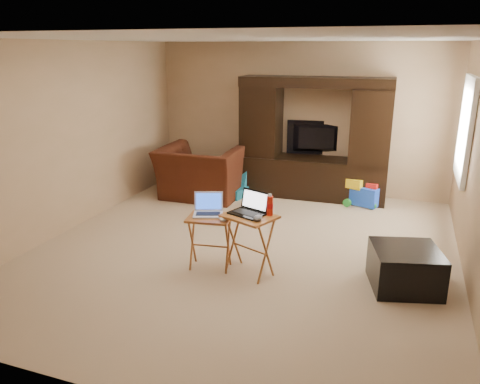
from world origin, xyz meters
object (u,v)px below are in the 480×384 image
at_px(push_toy, 361,191).
at_px(laptop_right, 247,204).
at_px(mouse_left, 223,219).
at_px(tray_table_left, 210,242).
at_px(entertainment_center, 314,139).
at_px(water_bottle, 270,206).
at_px(recliner, 201,172).
at_px(television, 316,139).
at_px(child_rocker, 233,180).
at_px(plush_toy, 258,206).
at_px(ottoman, 405,268).
at_px(laptop_left, 208,205).
at_px(tray_table_right, 249,245).
at_px(mouse_right, 258,218).

distance_m(push_toy, laptop_right, 3.04).
xyz_separation_m(push_toy, mouse_left, (-1.18, -2.93, 0.42)).
relative_size(tray_table_left, laptop_right, 1.73).
bearing_deg(entertainment_center, water_bottle, -89.54).
bearing_deg(entertainment_center, recliner, -160.86).
xyz_separation_m(television, push_toy, (0.84, -0.42, -0.72)).
height_order(child_rocker, mouse_left, mouse_left).
relative_size(plush_toy, mouse_left, 3.31).
height_order(television, child_rocker, television).
bearing_deg(ottoman, laptop_left, -173.50).
distance_m(tray_table_right, mouse_left, 0.42).
distance_m(child_rocker, push_toy, 2.09).
height_order(laptop_right, water_bottle, laptop_right).
xyz_separation_m(child_rocker, plush_toy, (0.73, -0.92, -0.07)).
distance_m(child_rocker, tray_table_left, 2.69).
height_order(entertainment_center, mouse_right, entertainment_center).
distance_m(push_toy, tray_table_right, 2.99).
distance_m(tray_table_right, mouse_right, 0.41).
bearing_deg(plush_toy, child_rocker, 128.32).
distance_m(tray_table_left, laptop_right, 0.65).
relative_size(entertainment_center, tray_table_right, 3.50).
relative_size(tray_table_left, laptop_left, 1.91).
bearing_deg(mouse_left, tray_table_left, 159.78).
xyz_separation_m(entertainment_center, child_rocker, (-1.24, -0.45, -0.70)).
height_order(tray_table_right, water_bottle, water_bottle).
height_order(tray_table_left, laptop_left, laptop_left).
bearing_deg(ottoman, recliner, 147.17).
relative_size(television, water_bottle, 4.73).
height_order(child_rocker, push_toy, child_rocker).
xyz_separation_m(recliner, mouse_left, (1.38, -2.45, 0.22)).
xyz_separation_m(tray_table_right, mouse_left, (-0.27, -0.09, 0.30)).
height_order(tray_table_left, water_bottle, water_bottle).
height_order(entertainment_center, television, entertainment_center).
xyz_separation_m(plush_toy, laptop_right, (0.40, -1.64, 0.60)).
bearing_deg(laptop_right, tray_table_left, -154.89).
bearing_deg(ottoman, laptop_right, -171.97).
bearing_deg(mouse_right, mouse_left, 175.27).
height_order(recliner, child_rocker, recliner).
bearing_deg(mouse_right, laptop_left, 167.92).
height_order(push_toy, ottoman, push_toy).
relative_size(ottoman, mouse_right, 4.79).
relative_size(tray_table_right, water_bottle, 3.25).
bearing_deg(water_bottle, laptop_right, -165.96).
xyz_separation_m(push_toy, laptop_right, (-0.95, -2.82, 0.58)).
distance_m(television, plush_toy, 1.84).
height_order(tray_table_right, mouse_left, tray_table_right).
bearing_deg(laptop_left, mouse_right, -31.86).
xyz_separation_m(television, water_bottle, (0.13, -3.18, -0.15)).
xyz_separation_m(television, tray_table_left, (-0.54, -3.28, -0.63)).
bearing_deg(push_toy, plush_toy, -118.05).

